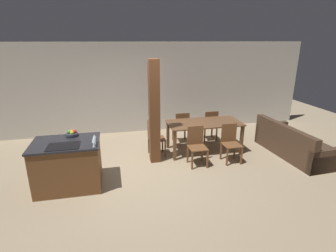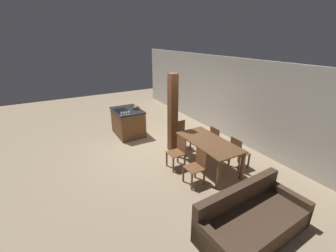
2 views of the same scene
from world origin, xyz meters
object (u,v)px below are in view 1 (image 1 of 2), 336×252
object	(u,v)px
wine_glass_near	(94,141)
wine_glass_middle	(94,140)
dining_table	(204,126)
dining_chair_far_left	(181,127)
wine_glass_far	(94,138)
couch	(294,145)
dining_chair_head_end	(154,138)
dining_chair_far_right	(210,125)
dining_chair_near_right	(230,142)
timber_post	(154,113)
kitchen_island	(68,164)
fruit_bowl	(72,133)
dining_chair_near_left	(197,145)
wine_glass_end	(94,136)

from	to	relation	value
wine_glass_near	wine_glass_middle	size ratio (longest dim) A/B	1.00
dining_table	dining_chair_far_left	world-z (taller)	dining_chair_far_left
wine_glass_far	couch	world-z (taller)	wine_glass_far
wine_glass_near	dining_chair_head_end	distance (m)	2.04
dining_chair_far_right	dining_chair_head_end	xyz separation A→B (m)	(-1.71, -0.67, 0.00)
dining_chair_near_right	dining_chair_far_right	bearing A→B (deg)	90.00
dining_chair_head_end	timber_post	bearing A→B (deg)	175.04
wine_glass_far	timber_post	bearing A→B (deg)	37.70
dining_chair_far_left	kitchen_island	bearing A→B (deg)	32.79
fruit_bowl	dining_chair_near_right	distance (m)	3.51
timber_post	couch	bearing A→B (deg)	-6.49
wine_glass_middle	dining_chair_near_right	size ratio (longest dim) A/B	0.16
timber_post	dining_chair_near_left	bearing A→B (deg)	-21.80
wine_glass_near	dining_chair_far_left	xyz separation A→B (m)	(2.18, 2.14, -0.58)
dining_chair_near_left	timber_post	xyz separation A→B (m)	(-0.91, 0.36, 0.72)
wine_glass_near	dining_chair_far_right	bearing A→B (deg)	35.37
wine_glass_near	kitchen_island	bearing A→B (deg)	144.97
dining_chair_head_end	couch	distance (m)	3.49
dining_chair_far_left	timber_post	size ratio (longest dim) A/B	0.37
dining_chair_far_right	dining_chair_head_end	world-z (taller)	same
fruit_bowl	wine_glass_middle	world-z (taller)	wine_glass_middle
wine_glass_far	timber_post	world-z (taller)	timber_post
wine_glass_near	dining_chair_near_left	bearing A→B (deg)	19.84
dining_chair_far_right	wine_glass_end	bearing A→B (deg)	32.12
wine_glass_middle	dining_chair_near_left	world-z (taller)	wine_glass_middle
kitchen_island	wine_glass_end	world-z (taller)	wine_glass_end
wine_glass_far	dining_chair_near_right	distance (m)	3.13
wine_glass_far	couch	size ratio (longest dim) A/B	0.07
dining_chair_near_right	wine_glass_end	bearing A→B (deg)	-169.83
kitchen_island	dining_chair_far_right	size ratio (longest dim) A/B	1.40
dining_chair_far_right	dining_chair_near_right	bearing A→B (deg)	90.00
dining_table	dining_chair_far_right	world-z (taller)	dining_chair_far_right
wine_glass_near	wine_glass_far	xyz separation A→B (m)	(0.00, 0.16, 0.00)
wine_glass_end	kitchen_island	bearing A→B (deg)	166.15
fruit_bowl	dining_chair_near_left	bearing A→B (deg)	2.10
wine_glass_end	dining_chair_far_left	bearing A→B (deg)	40.90
dining_chair_near_left	timber_post	size ratio (longest dim) A/B	0.37
dining_chair_near_left	dining_chair_head_end	world-z (taller)	same
couch	timber_post	size ratio (longest dim) A/B	0.89
dining_chair_near_right	wine_glass_near	bearing A→B (deg)	-165.35
wine_glass_far	timber_post	xyz separation A→B (m)	(1.27, 0.98, 0.14)
fruit_bowl	wine_glass_near	bearing A→B (deg)	-56.49
fruit_bowl	dining_chair_far_left	bearing A→B (deg)	28.73
dining_chair_far_left	dining_chair_head_end	bearing A→B (deg)	37.49
wine_glass_far	couch	distance (m)	4.82
wine_glass_middle	dining_chair_near_right	bearing A→B (deg)	13.17
dining_table	dining_chair_near_right	xyz separation A→B (m)	(0.41, -0.67, -0.21)
dining_table	dining_chair_near_left	bearing A→B (deg)	-121.57
wine_glass_near	dining_table	bearing A→B (deg)	29.39
fruit_bowl	dining_table	size ratio (longest dim) A/B	0.13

